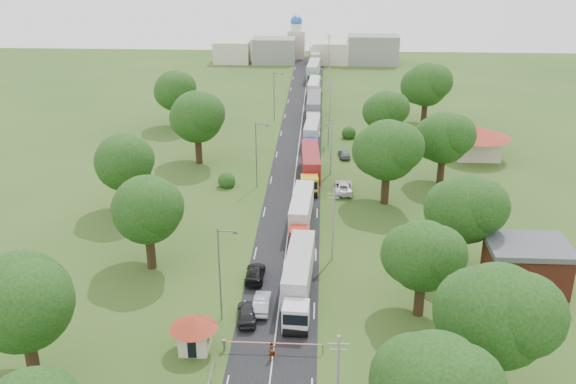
# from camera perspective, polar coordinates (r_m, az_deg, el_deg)

# --- Properties ---
(ground) EXTENTS (260.00, 260.00, 0.00)m
(ground) POSITION_cam_1_polar(r_m,az_deg,el_deg) (81.67, 0.02, -3.58)
(ground) COLOR #2B4B19
(ground) RESTS_ON ground
(road) EXTENTS (8.00, 200.00, 0.04)m
(road) POSITION_cam_1_polar(r_m,az_deg,el_deg) (100.01, 0.64, 1.45)
(road) COLOR black
(road) RESTS_ON ground
(boom_barrier) EXTENTS (9.22, 0.35, 1.18)m
(boom_barrier) POSITION_cam_1_polar(r_m,az_deg,el_deg) (59.83, -2.64, -13.31)
(boom_barrier) COLOR slate
(boom_barrier) RESTS_ON ground
(guard_booth) EXTENTS (4.40, 4.40, 3.45)m
(guard_booth) POSITION_cam_1_polar(r_m,az_deg,el_deg) (59.91, -8.36, -12.02)
(guard_booth) COLOR beige
(guard_booth) RESTS_ON ground
(info_sign) EXTENTS (0.12, 3.10, 4.10)m
(info_sign) POSITION_cam_1_polar(r_m,az_deg,el_deg) (113.16, 3.62, 5.53)
(info_sign) COLOR slate
(info_sign) RESTS_ON ground
(pole_1) EXTENTS (1.60, 0.24, 9.00)m
(pole_1) POSITION_cam_1_polar(r_m,az_deg,el_deg) (73.25, 4.03, -2.78)
(pole_1) COLOR gray
(pole_1) RESTS_ON ground
(pole_2) EXTENTS (1.60, 0.24, 9.00)m
(pole_2) POSITION_cam_1_polar(r_m,az_deg,el_deg) (99.31, 3.85, 4.11)
(pole_2) COLOR gray
(pole_2) RESTS_ON ground
(pole_3) EXTENTS (1.60, 0.24, 9.00)m
(pole_3) POSITION_cam_1_polar(r_m,az_deg,el_deg) (126.20, 3.75, 8.11)
(pole_3) COLOR gray
(pole_3) RESTS_ON ground
(pole_4) EXTENTS (1.60, 0.24, 9.00)m
(pole_4) POSITION_cam_1_polar(r_m,az_deg,el_deg) (153.49, 3.69, 10.69)
(pole_4) COLOR gray
(pole_4) RESTS_ON ground
(pole_5) EXTENTS (1.60, 0.24, 9.00)m
(pole_5) POSITION_cam_1_polar(r_m,az_deg,el_deg) (180.99, 3.64, 12.49)
(pole_5) COLOR gray
(pole_5) RESTS_ON ground
(lamp_0) EXTENTS (2.03, 0.22, 10.00)m
(lamp_0) POSITION_cam_1_polar(r_m,az_deg,el_deg) (61.99, -5.97, -6.93)
(lamp_0) COLOR slate
(lamp_0) RESTS_ON ground
(lamp_1) EXTENTS (2.03, 0.22, 10.00)m
(lamp_1) POSITION_cam_1_polar(r_m,az_deg,el_deg) (93.80, -2.75, 3.58)
(lamp_1) COLOR slate
(lamp_1) RESTS_ON ground
(lamp_2) EXTENTS (2.03, 0.22, 10.00)m
(lamp_2) POSITION_cam_1_polar(r_m,az_deg,el_deg) (127.29, -1.18, 8.68)
(lamp_2) COLOR slate
(lamp_2) RESTS_ON ground
(tree_1) EXTENTS (9.60, 9.60, 12.05)m
(tree_1) POSITION_cam_1_polar(r_m,az_deg,el_deg) (53.55, 18.10, -10.30)
(tree_1) COLOR #382616
(tree_1) RESTS_ON ground
(tree_2) EXTENTS (8.00, 8.00, 10.10)m
(tree_2) POSITION_cam_1_polar(r_m,az_deg,el_deg) (63.46, 11.90, -5.51)
(tree_2) COLOR #382616
(tree_2) RESTS_ON ground
(tree_3) EXTENTS (8.80, 8.80, 11.07)m
(tree_3) POSITION_cam_1_polar(r_m,az_deg,el_deg) (73.20, 15.50, -1.43)
(tree_3) COLOR #382616
(tree_3) RESTS_ON ground
(tree_4) EXTENTS (9.60, 9.60, 12.05)m
(tree_4) POSITION_cam_1_polar(r_m,az_deg,el_deg) (88.48, 8.83, 3.74)
(tree_4) COLOR #382616
(tree_4) RESTS_ON ground
(tree_5) EXTENTS (8.80, 8.80, 11.07)m
(tree_5) POSITION_cam_1_polar(r_m,az_deg,el_deg) (97.49, 13.67, 4.73)
(tree_5) COLOR #382616
(tree_5) RESTS_ON ground
(tree_6) EXTENTS (8.00, 8.00, 10.10)m
(tree_6) POSITION_cam_1_polar(r_m,az_deg,el_deg) (112.84, 8.68, 7.17)
(tree_6) COLOR #382616
(tree_6) RESTS_ON ground
(tree_7) EXTENTS (9.60, 9.60, 12.05)m
(tree_7) POSITION_cam_1_polar(r_m,az_deg,el_deg) (128.16, 12.19, 9.33)
(tree_7) COLOR #382616
(tree_7) RESTS_ON ground
(tree_9) EXTENTS (9.60, 9.60, 12.05)m
(tree_9) POSITION_cam_1_polar(r_m,az_deg,el_deg) (56.97, -22.54, -8.88)
(tree_9) COLOR #382616
(tree_9) RESTS_ON ground
(tree_10) EXTENTS (8.80, 8.80, 11.07)m
(tree_10) POSITION_cam_1_polar(r_m,az_deg,el_deg) (72.13, -12.41, -1.48)
(tree_10) COLOR #382616
(tree_10) RESTS_ON ground
(tree_11) EXTENTS (8.80, 8.80, 11.07)m
(tree_11) POSITION_cam_1_polar(r_m,az_deg,el_deg) (87.44, -14.37, 2.62)
(tree_11) COLOR #382616
(tree_11) RESTS_ON ground
(tree_12) EXTENTS (9.60, 9.60, 12.05)m
(tree_12) POSITION_cam_1_polar(r_m,az_deg,el_deg) (104.28, -8.10, 6.66)
(tree_12) COLOR #382616
(tree_12) RESTS_ON ground
(tree_13) EXTENTS (8.80, 8.80, 11.07)m
(tree_13) POSITION_cam_1_polar(r_m,az_deg,el_deg) (125.02, -10.02, 8.88)
(tree_13) COLOR #382616
(tree_13) RESTS_ON ground
(house_brick) EXTENTS (8.60, 6.60, 5.20)m
(house_brick) POSITION_cam_1_polar(r_m,az_deg,el_deg) (73.09, 20.40, -6.10)
(house_brick) COLOR maroon
(house_brick) RESTS_ON ground
(house_cream) EXTENTS (10.08, 10.08, 5.80)m
(house_cream) POSITION_cam_1_polar(r_m,az_deg,el_deg) (111.27, 16.56, 4.68)
(house_cream) COLOR beige
(house_cream) RESTS_ON ground
(distant_town) EXTENTS (52.00, 8.00, 8.00)m
(distant_town) POSITION_cam_1_polar(r_m,az_deg,el_deg) (186.15, 2.11, 12.42)
(distant_town) COLOR gray
(distant_town) RESTS_ON ground
(church) EXTENTS (5.00, 5.00, 12.30)m
(church) POSITION_cam_1_polar(r_m,az_deg,el_deg) (193.86, 0.74, 13.41)
(church) COLOR beige
(church) RESTS_ON ground
(truck_0) EXTENTS (3.18, 15.09, 4.17)m
(truck_0) POSITION_cam_1_polar(r_m,az_deg,el_deg) (67.31, 0.94, -7.52)
(truck_0) COLOR silver
(truck_0) RESTS_ON ground
(truck_1) EXTENTS (2.96, 14.14, 3.91)m
(truck_1) POSITION_cam_1_polar(r_m,az_deg,el_deg) (82.11, 1.19, -1.83)
(truck_1) COLOR red
(truck_1) RESTS_ON ground
(truck_2) EXTENTS (3.23, 15.12, 4.18)m
(truck_2) POSITION_cam_1_polar(r_m,az_deg,el_deg) (98.03, 2.01, 2.38)
(truck_2) COLOR gold
(truck_2) RESTS_ON ground
(truck_3) EXTENTS (2.88, 13.69, 3.78)m
(truck_3) POSITION_cam_1_polar(r_m,az_deg,el_deg) (114.94, 2.14, 5.31)
(truck_3) COLOR #1C34A8
(truck_3) RESTS_ON ground
(truck_4) EXTENTS (2.70, 15.46, 4.29)m
(truck_4) POSITION_cam_1_polar(r_m,az_deg,el_deg) (130.24, 2.30, 7.49)
(truck_4) COLOR silver
(truck_4) RESTS_ON ground
(truck_5) EXTENTS (2.82, 13.73, 3.80)m
(truck_5) POSITION_cam_1_polar(r_m,az_deg,el_deg) (147.23, 2.31, 9.15)
(truck_5) COLOR #A51932
(truck_5) RESTS_ON ground
(truck_6) EXTENTS (3.40, 15.59, 4.31)m
(truck_6) POSITION_cam_1_polar(r_m,az_deg,el_deg) (164.90, 2.27, 10.69)
(truck_6) COLOR #296F35
(truck_6) RESTS_ON ground
(truck_7) EXTENTS (3.27, 15.13, 4.18)m
(truck_7) POSITION_cam_1_polar(r_m,az_deg,el_deg) (182.07, 2.39, 11.78)
(truck_7) COLOR silver
(truck_7) RESTS_ON ground
(car_lane_front) EXTENTS (2.42, 4.77, 1.56)m
(car_lane_front) POSITION_cam_1_polar(r_m,az_deg,el_deg) (64.16, -3.69, -10.72)
(car_lane_front) COLOR black
(car_lane_front) RESTS_ON ground
(car_lane_mid) EXTENTS (1.60, 4.58, 1.51)m
(car_lane_mid) POSITION_cam_1_polar(r_m,az_deg,el_deg) (65.71, -2.33, -9.83)
(car_lane_mid) COLOR #A5A7AD
(car_lane_mid) RESTS_ON ground
(car_lane_rear) EXTENTS (2.03, 4.97, 1.44)m
(car_lane_rear) POSITION_cam_1_polar(r_m,az_deg,el_deg) (70.97, -2.95, -7.24)
(car_lane_rear) COLOR black
(car_lane_rear) RESTS_ON ground
(car_verge_near) EXTENTS (2.71, 5.82, 1.61)m
(car_verge_near) POSITION_cam_1_polar(r_m,az_deg,el_deg) (93.84, 4.95, 0.44)
(car_verge_near) COLOR silver
(car_verge_near) RESTS_ON ground
(car_verge_far) EXTENTS (2.20, 4.34, 1.42)m
(car_verge_far) POSITION_cam_1_polar(r_m,az_deg,el_deg) (108.24, 5.03, 3.42)
(car_verge_far) COLOR slate
(car_verge_far) RESTS_ON ground
(pedestrian_near) EXTENTS (0.76, 0.66, 1.74)m
(pedestrian_near) POSITION_cam_1_polar(r_m,az_deg,el_deg) (58.85, -1.42, -14.00)
(pedestrian_near) COLOR gray
(pedestrian_near) RESTS_ON ground
(pedestrian_booth) EXTENTS (1.00, 0.97, 1.63)m
(pedestrian_booth) POSITION_cam_1_polar(r_m,az_deg,el_deg) (62.73, -7.18, -11.68)
(pedestrian_booth) COLOR gray
(pedestrian_booth) RESTS_ON ground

